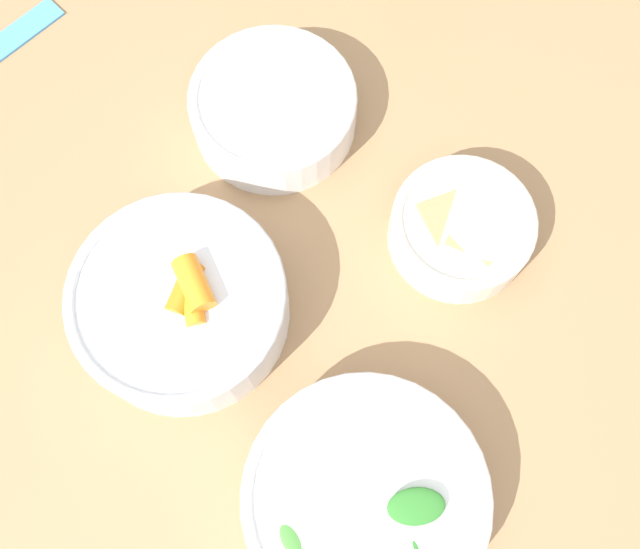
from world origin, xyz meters
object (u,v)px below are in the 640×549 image
object	(u,v)px
bowl_beans_hotdog	(274,110)
bowl_cookies	(462,228)
bowl_carrots	(181,304)
bowl_greens	(365,499)

from	to	relation	value
bowl_beans_hotdog	bowl_cookies	distance (m)	0.21
bowl_carrots	bowl_beans_hotdog	bearing A→B (deg)	15.38
bowl_carrots	bowl_cookies	xyz separation A→B (m)	(0.21, -0.16, -0.01)
bowl_carrots	bowl_greens	world-z (taller)	bowl_carrots
bowl_greens	bowl_cookies	world-z (taller)	bowl_greens
bowl_carrots	bowl_greens	bearing A→B (deg)	-99.64
bowl_greens	bowl_cookies	distance (m)	0.25
bowl_carrots	bowl_cookies	world-z (taller)	bowl_carrots
bowl_carrots	bowl_beans_hotdog	world-z (taller)	bowl_carrots
bowl_greens	bowl_cookies	xyz separation A→B (m)	(0.25, 0.06, -0.00)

